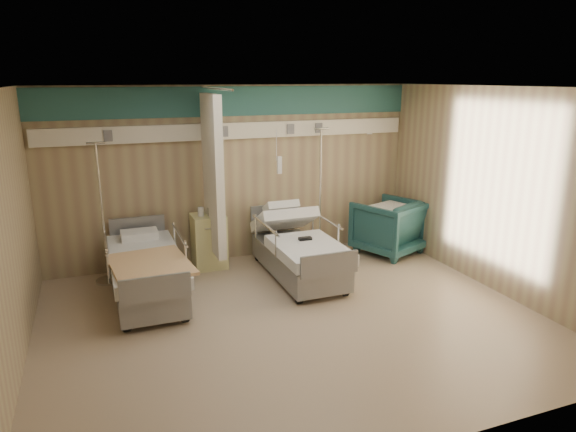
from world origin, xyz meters
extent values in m
cube|color=gray|center=(0.00, 0.00, 0.00)|extent=(6.00, 5.00, 0.00)
cube|color=tan|center=(0.00, 2.50, 1.40)|extent=(6.00, 0.04, 2.80)
cube|color=tan|center=(0.00, -2.50, 1.40)|extent=(6.00, 0.04, 2.80)
cube|color=tan|center=(-3.00, 0.00, 1.40)|extent=(0.04, 5.00, 2.80)
cube|color=tan|center=(3.00, 0.00, 1.40)|extent=(0.04, 5.00, 2.80)
cube|color=silver|center=(0.00, 0.00, 2.80)|extent=(6.00, 5.00, 0.04)
cube|color=#296160|center=(0.00, 2.48, 2.55)|extent=(6.00, 0.04, 0.45)
cube|color=white|center=(0.00, 2.45, 2.10)|extent=(5.88, 0.08, 0.25)
cylinder|color=silver|center=(-0.50, 1.60, 2.76)|extent=(0.03, 1.80, 0.03)
cube|color=white|center=(-0.50, 1.95, 1.51)|extent=(0.12, 0.90, 2.35)
cube|color=#DBD789|center=(-0.55, 2.20, 0.42)|extent=(0.50, 0.48, 0.85)
imported|color=#1D484A|center=(2.45, 1.78, 0.46)|extent=(1.29, 1.31, 0.92)
cube|color=white|center=(2.48, 1.78, 0.96)|extent=(0.84, 0.79, 0.08)
cylinder|color=silver|center=(1.38, 2.26, 0.02)|extent=(0.38, 0.38, 0.03)
cylinder|color=silver|center=(1.38, 2.26, 1.05)|extent=(0.03, 0.03, 2.10)
cylinder|color=silver|center=(1.38, 2.26, 2.10)|extent=(0.25, 0.03, 0.03)
cylinder|color=silver|center=(-2.08, 2.12, 0.02)|extent=(0.37, 0.37, 0.03)
cylinder|color=silver|center=(-2.08, 2.12, 1.02)|extent=(0.03, 0.03, 2.04)
cylinder|color=silver|center=(-2.08, 2.12, 2.04)|extent=(0.24, 0.03, 0.03)
cube|color=black|center=(0.63, 1.12, 0.65)|extent=(0.19, 0.09, 0.04)
cube|color=tan|center=(-1.58, 0.84, 0.65)|extent=(1.03, 1.25, 0.04)
cube|color=black|center=(-0.43, 2.15, 0.91)|extent=(0.27, 0.22, 0.13)
cylinder|color=white|center=(-0.66, 2.17, 0.92)|extent=(0.11, 0.11, 0.14)
camera|label=1|loc=(-2.13, -5.40, 2.91)|focal=32.00mm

